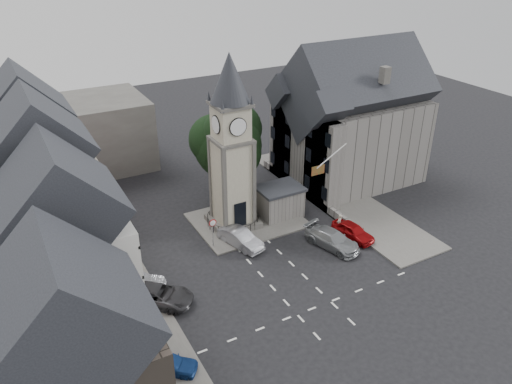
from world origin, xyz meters
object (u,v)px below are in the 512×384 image
stone_shelter (279,201)px  car_east_red (353,231)px  car_west_blue (168,364)px  pedestrian (339,223)px  clock_tower (231,146)px

stone_shelter → car_east_red: stone_shelter is taller
car_west_blue → pedestrian: pedestrian is taller
stone_shelter → pedestrian: 6.28m
pedestrian → stone_shelter: bearing=-84.8°
pedestrian → car_west_blue: bearing=-3.0°
stone_shelter → car_west_blue: (-16.30, -13.50, -0.92)m
car_east_red → pedestrian: pedestrian is taller
car_west_blue → pedestrian: (19.50, 8.13, 0.31)m
clock_tower → car_east_red: size_ratio=3.84×
clock_tower → stone_shelter: clock_tower is taller
clock_tower → car_east_red: bearing=-40.5°
car_west_blue → pedestrian: 21.13m
car_west_blue → car_east_red: car_east_red is taller
clock_tower → car_west_blue: (-11.50, -13.99, -7.49)m
car_east_red → clock_tower: bearing=128.7°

